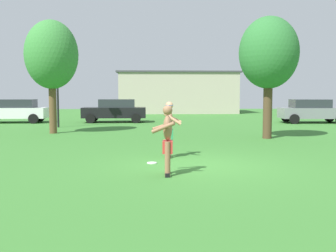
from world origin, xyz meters
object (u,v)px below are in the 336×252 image
car_white_mid_lot (15,111)px  lamp_post (57,65)px  frisbee (152,163)px  car_black_far_end (115,110)px  tree_left_field (52,55)px  tree_right_field (269,54)px  car_gray_near_post (312,111)px  player_near (167,138)px  player_in_green (169,126)px

car_white_mid_lot → lamp_post: bearing=-45.1°
frisbee → car_black_far_end: bearing=98.6°
car_white_mid_lot → tree_left_field: size_ratio=0.79×
car_white_mid_lot → lamp_post: 6.03m
car_white_mid_lot → tree_right_field: (14.27, -9.99, 2.86)m
tree_left_field → car_gray_near_post: bearing=21.8°
frisbee → car_white_mid_lot: bearing=119.9°
lamp_post → tree_right_field: (10.49, -6.19, 0.10)m
tree_left_field → tree_right_field: size_ratio=1.05×
player_near → tree_left_field: 11.92m
player_in_green → lamp_post: (-5.96, 11.12, 2.63)m
car_white_mid_lot → tree_left_field: 9.01m
player_in_green → car_black_far_end: bearing=101.3°
player_near → car_black_far_end: player_near is taller
car_gray_near_post → frisbee: bearing=-125.8°
frisbee → tree_right_field: size_ratio=0.05×
car_white_mid_lot → player_near: bearing=-61.5°
tree_left_field → frisbee: bearing=-60.8°
player_in_green → tree_right_field: bearing=47.4°
car_gray_near_post → tree_left_field: 17.10m
player_in_green → car_gray_near_post: player_in_green is taller
car_black_far_end → tree_right_field: (7.54, -10.18, 2.86)m
frisbee → lamp_post: lamp_post is taller
tree_left_field → lamp_post: bearing=99.0°
car_white_mid_lot → lamp_post: lamp_post is taller
car_gray_near_post → player_in_green: bearing=-126.4°
player_near → player_in_green: bearing=86.1°
car_black_far_end → tree_right_field: tree_right_field is taller
car_black_far_end → lamp_post: size_ratio=0.74×
player_near → frisbee: 1.88m
lamp_post → tree_left_field: lamp_post is taller
car_gray_near_post → player_near: bearing=-122.2°
car_black_far_end → tree_right_field: 12.99m
car_black_far_end → player_near: bearing=-81.0°
player_in_green → lamp_post: lamp_post is taller
car_black_far_end → lamp_post: (-2.95, -3.99, 2.76)m
frisbee → lamp_post: bearing=113.9°
car_white_mid_lot → tree_right_field: size_ratio=0.83×
frisbee → tree_right_field: 8.68m
frisbee → tree_left_field: tree_left_field is taller
lamp_post → car_white_mid_lot: bearing=134.9°
car_gray_near_post → lamp_post: lamp_post is taller
tree_left_field → tree_right_field: tree_left_field is taller
player_near → car_white_mid_lot: 20.03m
player_in_green → tree_left_field: (-5.40, 7.62, 2.87)m
car_black_far_end → tree_left_field: size_ratio=0.78×
player_in_green → tree_left_field: size_ratio=0.31×
player_near → car_black_far_end: 18.02m
frisbee → lamp_post: 13.80m
player_near → tree_right_field: tree_right_field is taller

